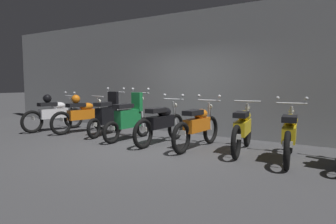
# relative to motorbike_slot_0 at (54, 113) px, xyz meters

# --- Properties ---
(ground_plane) EXTENTS (80.00, 80.00, 0.00)m
(ground_plane) POSITION_rel_motorbike_slot_0_xyz_m (3.78, -0.46, -0.53)
(ground_plane) COLOR #424244
(back_wall) EXTENTS (16.00, 0.30, 3.36)m
(back_wall) POSITION_rel_motorbike_slot_0_xyz_m (3.78, 1.87, 1.15)
(back_wall) COLOR gray
(back_wall) RESTS_ON ground
(motorbike_slot_0) EXTENTS (0.58, 1.94, 1.15)m
(motorbike_slot_0) POSITION_rel_motorbike_slot_0_xyz_m (0.00, 0.00, 0.00)
(motorbike_slot_0) COLOR black
(motorbike_slot_0) RESTS_ON ground
(motorbike_slot_1) EXTENTS (0.56, 1.94, 1.08)m
(motorbike_slot_1) POSITION_rel_motorbike_slot_0_xyz_m (0.95, 0.24, -0.00)
(motorbike_slot_1) COLOR black
(motorbike_slot_1) RESTS_ON ground
(motorbike_slot_2) EXTENTS (0.58, 1.67, 1.29)m
(motorbike_slot_2) POSITION_rel_motorbike_slot_0_xyz_m (1.88, 0.29, -0.00)
(motorbike_slot_2) COLOR black
(motorbike_slot_2) RESTS_ON ground
(motorbike_slot_3) EXTENTS (0.59, 1.68, 1.29)m
(motorbike_slot_3) POSITION_rel_motorbike_slot_0_xyz_m (2.84, 0.06, -0.00)
(motorbike_slot_3) COLOR black
(motorbike_slot_3) RESTS_ON ground
(motorbike_slot_4) EXTENTS (0.59, 1.95, 1.15)m
(motorbike_slot_4) POSITION_rel_motorbike_slot_0_xyz_m (3.79, 0.09, -0.04)
(motorbike_slot_4) COLOR black
(motorbike_slot_4) RESTS_ON ground
(motorbike_slot_5) EXTENTS (0.59, 1.95, 1.15)m
(motorbike_slot_5) POSITION_rel_motorbike_slot_0_xyz_m (4.73, 0.10, -0.04)
(motorbike_slot_5) COLOR black
(motorbike_slot_5) RESTS_ON ground
(motorbike_slot_6) EXTENTS (0.57, 1.94, 1.03)m
(motorbike_slot_6) POSITION_rel_motorbike_slot_0_xyz_m (5.67, 0.26, -0.04)
(motorbike_slot_6) COLOR black
(motorbike_slot_6) RESTS_ON ground
(motorbike_slot_7) EXTENTS (0.58, 1.94, 1.15)m
(motorbike_slot_7) POSITION_rel_motorbike_slot_0_xyz_m (6.62, 0.04, -0.04)
(motorbike_slot_7) COLOR black
(motorbike_slot_7) RESTS_ON ground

